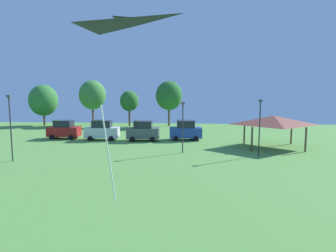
{
  "coord_description": "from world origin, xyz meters",
  "views": [
    {
      "loc": [
        1.79,
        2.46,
        6.5
      ],
      "look_at": [
        0.85,
        15.13,
        4.96
      ],
      "focal_mm": 32.0,
      "sensor_mm": 36.0,
      "label": 1
    }
  ],
  "objects_px": {
    "park_pavilion": "(273,120)",
    "light_post_0": "(183,124)",
    "parked_car_third_from_left": "(143,131)",
    "parked_car_second_from_left": "(102,130)",
    "treeline_tree_3": "(169,96)",
    "light_post_2": "(10,124)",
    "treeline_tree_0": "(43,100)",
    "treeline_tree_1": "(92,95)",
    "kite_flying_4": "(73,67)",
    "treeline_tree_2": "(129,101)",
    "light_post_1": "(260,124)",
    "parked_car_rightmost_in_row": "(186,130)",
    "parked_car_leftmost": "(64,130)",
    "kite_flying_1": "(125,36)"
  },
  "relations": [
    {
      "from": "light_post_0",
      "to": "light_post_1",
      "type": "height_order",
      "value": "light_post_1"
    },
    {
      "from": "parked_car_second_from_left",
      "to": "light_post_1",
      "type": "xyz_separation_m",
      "value": [
        18.15,
        -8.34,
        1.93
      ]
    },
    {
      "from": "kite_flying_4",
      "to": "parked_car_rightmost_in_row",
      "type": "height_order",
      "value": "kite_flying_4"
    },
    {
      "from": "parked_car_third_from_left",
      "to": "light_post_1",
      "type": "xyz_separation_m",
      "value": [
        12.73,
        -8.15,
        1.93
      ]
    },
    {
      "from": "parked_car_second_from_left",
      "to": "park_pavilion",
      "type": "bearing_deg",
      "value": -12.37
    },
    {
      "from": "parked_car_second_from_left",
      "to": "light_post_2",
      "type": "xyz_separation_m",
      "value": [
        -4.83,
        -12.02,
        2.17
      ]
    },
    {
      "from": "kite_flying_4",
      "to": "parked_car_third_from_left",
      "type": "bearing_deg",
      "value": 95.12
    },
    {
      "from": "parked_car_second_from_left",
      "to": "parked_car_third_from_left",
      "type": "distance_m",
      "value": 5.42
    },
    {
      "from": "park_pavilion",
      "to": "treeline_tree_0",
      "type": "height_order",
      "value": "treeline_tree_0"
    },
    {
      "from": "light_post_1",
      "to": "parked_car_rightmost_in_row",
      "type": "bearing_deg",
      "value": 128.73
    },
    {
      "from": "parked_car_third_from_left",
      "to": "parked_car_rightmost_in_row",
      "type": "distance_m",
      "value": 5.5
    },
    {
      "from": "parked_car_third_from_left",
      "to": "light_post_0",
      "type": "bearing_deg",
      "value": -55.52
    },
    {
      "from": "parked_car_rightmost_in_row",
      "to": "treeline_tree_1",
      "type": "relative_size",
      "value": 0.52
    },
    {
      "from": "parked_car_rightmost_in_row",
      "to": "light_post_0",
      "type": "relative_size",
      "value": 0.81
    },
    {
      "from": "light_post_1",
      "to": "treeline_tree_2",
      "type": "relative_size",
      "value": 0.88
    },
    {
      "from": "light_post_0",
      "to": "light_post_1",
      "type": "distance_m",
      "value": 7.56
    },
    {
      "from": "kite_flying_4",
      "to": "treeline_tree_2",
      "type": "height_order",
      "value": "kite_flying_4"
    },
    {
      "from": "treeline_tree_1",
      "to": "kite_flying_4",
      "type": "bearing_deg",
      "value": -72.26
    },
    {
      "from": "light_post_2",
      "to": "treeline_tree_2",
      "type": "height_order",
      "value": "treeline_tree_2"
    },
    {
      "from": "kite_flying_1",
      "to": "kite_flying_4",
      "type": "relative_size",
      "value": 0.4
    },
    {
      "from": "parked_car_leftmost",
      "to": "parked_car_second_from_left",
      "type": "distance_m",
      "value": 5.46
    },
    {
      "from": "light_post_0",
      "to": "treeline_tree_3",
      "type": "bearing_deg",
      "value": 97.54
    },
    {
      "from": "parked_car_rightmost_in_row",
      "to": "light_post_1",
      "type": "height_order",
      "value": "light_post_1"
    },
    {
      "from": "treeline_tree_2",
      "to": "light_post_1",
      "type": "bearing_deg",
      "value": -53.15
    },
    {
      "from": "light_post_0",
      "to": "treeline_tree_3",
      "type": "height_order",
      "value": "treeline_tree_3"
    },
    {
      "from": "kite_flying_4",
      "to": "park_pavilion",
      "type": "distance_m",
      "value": 28.94
    },
    {
      "from": "kite_flying_4",
      "to": "light_post_2",
      "type": "xyz_separation_m",
      "value": [
        -12.85,
        17.24,
        -3.73
      ]
    },
    {
      "from": "parked_car_second_from_left",
      "to": "light_post_0",
      "type": "xyz_separation_m",
      "value": [
        10.65,
        -7.36,
        1.77
      ]
    },
    {
      "from": "treeline_tree_2",
      "to": "parked_car_leftmost",
      "type": "bearing_deg",
      "value": -112.28
    },
    {
      "from": "parked_car_second_from_left",
      "to": "treeline_tree_0",
      "type": "relative_size",
      "value": 0.6
    },
    {
      "from": "light_post_0",
      "to": "treeline_tree_1",
      "type": "relative_size",
      "value": 0.64
    },
    {
      "from": "parked_car_third_from_left",
      "to": "parked_car_rightmost_in_row",
      "type": "xyz_separation_m",
      "value": [
        5.42,
        0.98,
        0.0
      ]
    },
    {
      "from": "parked_car_leftmost",
      "to": "treeline_tree_3",
      "type": "height_order",
      "value": "treeline_tree_3"
    },
    {
      "from": "park_pavilion",
      "to": "treeline_tree_3",
      "type": "xyz_separation_m",
      "value": [
        -13.14,
        19.24,
        2.35
      ]
    },
    {
      "from": "park_pavilion",
      "to": "light_post_2",
      "type": "relative_size",
      "value": 1.19
    },
    {
      "from": "park_pavilion",
      "to": "treeline_tree_1",
      "type": "xyz_separation_m",
      "value": [
        -27.34,
        20.0,
        2.44
      ]
    },
    {
      "from": "parked_car_second_from_left",
      "to": "treeline_tree_0",
      "type": "height_order",
      "value": "treeline_tree_0"
    },
    {
      "from": "park_pavilion",
      "to": "light_post_0",
      "type": "height_order",
      "value": "light_post_0"
    },
    {
      "from": "parked_car_leftmost",
      "to": "parked_car_rightmost_in_row",
      "type": "xyz_separation_m",
      "value": [
        16.25,
        0.09,
        0.04
      ]
    },
    {
      "from": "park_pavilion",
      "to": "treeline_tree_1",
      "type": "bearing_deg",
      "value": 143.81
    },
    {
      "from": "parked_car_leftmost",
      "to": "treeline_tree_0",
      "type": "bearing_deg",
      "value": 124.6
    },
    {
      "from": "light_post_0",
      "to": "parked_car_third_from_left",
      "type": "bearing_deg",
      "value": 126.15
    },
    {
      "from": "treeline_tree_2",
      "to": "treeline_tree_0",
      "type": "bearing_deg",
      "value": -178.19
    },
    {
      "from": "kite_flying_4",
      "to": "light_post_1",
      "type": "xyz_separation_m",
      "value": [
        10.13,
        20.92,
        -3.97
      ]
    },
    {
      "from": "parked_car_second_from_left",
      "to": "kite_flying_4",
      "type": "bearing_deg",
      "value": -77.23
    },
    {
      "from": "light_post_0",
      "to": "treeline_tree_2",
      "type": "xyz_separation_m",
      "value": [
        -10.14,
        22.54,
        1.43
      ]
    },
    {
      "from": "parked_car_third_from_left",
      "to": "parked_car_second_from_left",
      "type": "bearing_deg",
      "value": 176.3
    },
    {
      "from": "parked_car_second_from_left",
      "to": "parked_car_rightmost_in_row",
      "type": "bearing_deg",
      "value": 1.57
    },
    {
      "from": "kite_flying_1",
      "to": "treeline_tree_3",
      "type": "bearing_deg",
      "value": 88.82
    },
    {
      "from": "parked_car_second_from_left",
      "to": "treeline_tree_2",
      "type": "distance_m",
      "value": 15.53
    }
  ]
}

